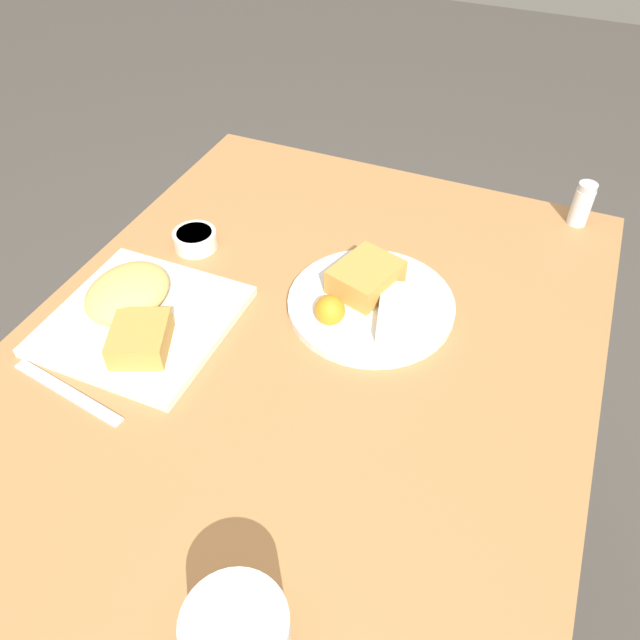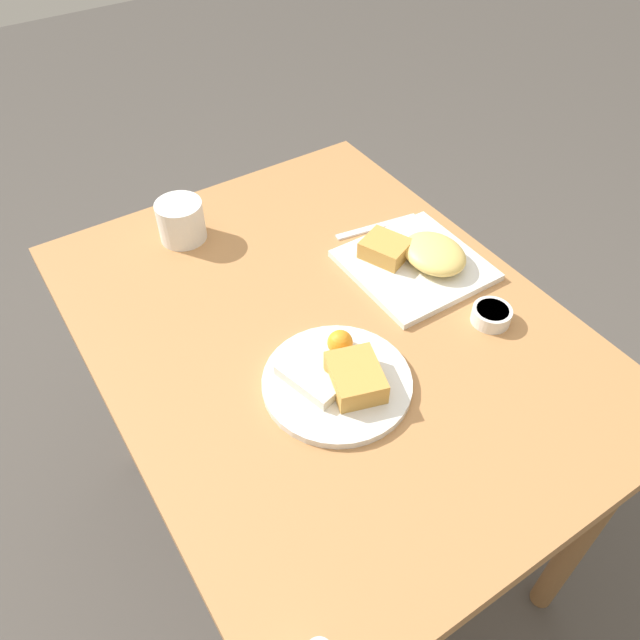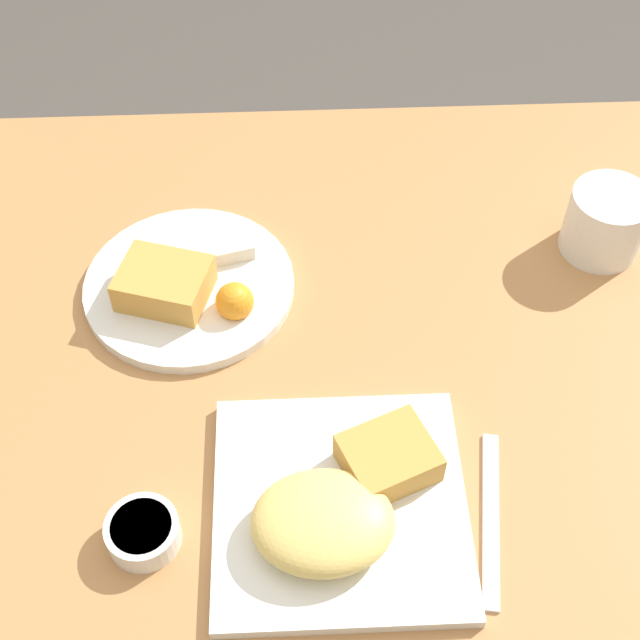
% 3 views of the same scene
% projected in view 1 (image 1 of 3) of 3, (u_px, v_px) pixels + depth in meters
% --- Properties ---
extents(ground_plane, '(8.00, 8.00, 0.00)m').
position_uv_depth(ground_plane, '(307.00, 583.00, 1.39)').
color(ground_plane, '#4C4742').
extents(dining_table, '(1.03, 0.79, 0.76)m').
position_uv_depth(dining_table, '(300.00, 395.00, 0.93)').
color(dining_table, '#B27A47').
rests_on(dining_table, ground_plane).
extents(plate_square_near, '(0.25, 0.25, 0.06)m').
position_uv_depth(plate_square_near, '(136.00, 312.00, 0.89)').
color(plate_square_near, white).
rests_on(plate_square_near, dining_table).
extents(plate_oval_far, '(0.25, 0.25, 0.05)m').
position_uv_depth(plate_oval_far, '(369.00, 299.00, 0.92)').
color(plate_oval_far, white).
rests_on(plate_oval_far, dining_table).
extents(sauce_ramekin, '(0.07, 0.07, 0.03)m').
position_uv_depth(sauce_ramekin, '(195.00, 239.00, 1.02)').
color(sauce_ramekin, white).
rests_on(sauce_ramekin, dining_table).
extents(salt_shaker, '(0.03, 0.03, 0.08)m').
position_uv_depth(salt_shaker, '(581.00, 206.00, 1.06)').
color(salt_shaker, white).
rests_on(salt_shaker, dining_table).
extents(butter_knife, '(0.05, 0.19, 0.00)m').
position_uv_depth(butter_knife, '(67.00, 392.00, 0.81)').
color(butter_knife, silver).
rests_on(butter_knife, dining_table).
extents(coffee_mug, '(0.10, 0.10, 0.08)m').
position_uv_depth(coffee_mug, '(238.00, 640.00, 0.55)').
color(coffee_mug, white).
rests_on(coffee_mug, dining_table).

